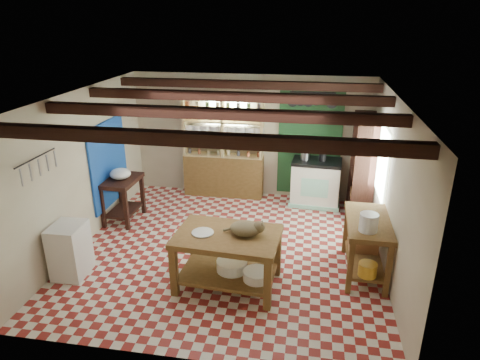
% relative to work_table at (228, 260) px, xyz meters
% --- Properties ---
extents(floor, '(5.00, 5.00, 0.02)m').
position_rel_work_table_xyz_m(floor, '(-0.18, 0.97, -0.43)').
color(floor, maroon).
rests_on(floor, ground).
extents(ceiling, '(5.00, 5.00, 0.02)m').
position_rel_work_table_xyz_m(ceiling, '(-0.18, 0.97, 2.18)').
color(ceiling, '#46464B').
rests_on(ceiling, wall_back).
extents(wall_back, '(5.00, 0.04, 2.60)m').
position_rel_work_table_xyz_m(wall_back, '(-0.18, 3.47, 0.88)').
color(wall_back, beige).
rests_on(wall_back, floor).
extents(wall_front, '(5.00, 0.04, 2.60)m').
position_rel_work_table_xyz_m(wall_front, '(-0.18, -1.53, 0.88)').
color(wall_front, beige).
rests_on(wall_front, floor).
extents(wall_left, '(0.04, 5.00, 2.60)m').
position_rel_work_table_xyz_m(wall_left, '(-2.68, 0.97, 0.88)').
color(wall_left, beige).
rests_on(wall_left, floor).
extents(wall_right, '(0.04, 5.00, 2.60)m').
position_rel_work_table_xyz_m(wall_right, '(2.32, 0.97, 0.88)').
color(wall_right, beige).
rests_on(wall_right, floor).
extents(ceiling_beams, '(5.00, 3.80, 0.15)m').
position_rel_work_table_xyz_m(ceiling_beams, '(-0.18, 0.97, 2.06)').
color(ceiling_beams, '#321811').
rests_on(ceiling_beams, ceiling).
extents(blue_wall_patch, '(0.04, 1.40, 1.60)m').
position_rel_work_table_xyz_m(blue_wall_patch, '(-2.65, 1.87, 0.68)').
color(blue_wall_patch, '#1648AB').
rests_on(blue_wall_patch, wall_left).
extents(green_wall_patch, '(1.30, 0.04, 2.30)m').
position_rel_work_table_xyz_m(green_wall_patch, '(1.07, 3.44, 0.83)').
color(green_wall_patch, '#1B4421').
rests_on(green_wall_patch, wall_back).
extents(window_back, '(0.90, 0.02, 0.80)m').
position_rel_work_table_xyz_m(window_back, '(-0.68, 3.45, 1.28)').
color(window_back, white).
rests_on(window_back, wall_back).
extents(window_right, '(0.02, 1.30, 1.20)m').
position_rel_work_table_xyz_m(window_right, '(2.30, 1.97, 0.98)').
color(window_right, white).
rests_on(window_right, wall_right).
extents(utensil_rail, '(0.06, 0.90, 0.28)m').
position_rel_work_table_xyz_m(utensil_rail, '(-2.62, -0.23, 1.36)').
color(utensil_rail, black).
rests_on(utensil_rail, wall_left).
extents(pot_rack, '(0.86, 0.12, 0.36)m').
position_rel_work_table_xyz_m(pot_rack, '(1.07, 3.02, 1.76)').
color(pot_rack, black).
rests_on(pot_rack, ceiling).
extents(shelving_unit, '(1.70, 0.34, 2.20)m').
position_rel_work_table_xyz_m(shelving_unit, '(-0.73, 3.28, 0.68)').
color(shelving_unit, tan).
rests_on(shelving_unit, floor).
extents(tall_rack, '(0.40, 0.86, 2.00)m').
position_rel_work_table_xyz_m(tall_rack, '(2.10, 2.77, 0.58)').
color(tall_rack, '#321811').
rests_on(tall_rack, floor).
extents(work_table, '(1.53, 1.08, 0.83)m').
position_rel_work_table_xyz_m(work_table, '(0.00, 0.00, 0.00)').
color(work_table, brown).
rests_on(work_table, floor).
extents(stove, '(1.03, 0.73, 0.96)m').
position_rel_work_table_xyz_m(stove, '(1.24, 3.12, 0.06)').
color(stove, '#EFE4CF').
rests_on(stove, floor).
extents(prep_table, '(0.61, 0.86, 0.85)m').
position_rel_work_table_xyz_m(prep_table, '(-2.38, 1.75, 0.01)').
color(prep_table, '#321811').
rests_on(prep_table, floor).
extents(white_cabinet, '(0.48, 0.57, 0.83)m').
position_rel_work_table_xyz_m(white_cabinet, '(-2.40, -0.13, -0.00)').
color(white_cabinet, white).
rests_on(white_cabinet, floor).
extents(right_counter, '(0.64, 1.26, 0.90)m').
position_rel_work_table_xyz_m(right_counter, '(2.00, 0.66, 0.03)').
color(right_counter, brown).
rests_on(right_counter, floor).
extents(cat, '(0.48, 0.38, 0.20)m').
position_rel_work_table_xyz_m(cat, '(0.25, 0.03, 0.52)').
color(cat, olive).
rests_on(cat, work_table).
extents(steel_tray, '(0.34, 0.34, 0.02)m').
position_rel_work_table_xyz_m(steel_tray, '(-0.35, -0.03, 0.43)').
color(steel_tray, '#9C9CA3').
rests_on(steel_tray, work_table).
extents(basin_large, '(0.48, 0.48, 0.16)m').
position_rel_work_table_xyz_m(basin_large, '(0.05, 0.05, -0.12)').
color(basin_large, white).
rests_on(basin_large, work_table).
extents(basin_small, '(0.41, 0.41, 0.14)m').
position_rel_work_table_xyz_m(basin_small, '(0.44, -0.13, -0.13)').
color(basin_small, white).
rests_on(basin_small, work_table).
extents(kettle_left, '(0.20, 0.20, 0.21)m').
position_rel_work_table_xyz_m(kettle_left, '(1.00, 3.14, 0.65)').
color(kettle_left, '#9C9CA3').
rests_on(kettle_left, stove).
extents(kettle_right, '(0.16, 0.16, 0.19)m').
position_rel_work_table_xyz_m(kettle_right, '(1.34, 3.12, 0.64)').
color(kettle_right, black).
rests_on(kettle_right, stove).
extents(enamel_bowl, '(0.40, 0.40, 0.20)m').
position_rel_work_table_xyz_m(enamel_bowl, '(-2.38, 1.75, 0.54)').
color(enamel_bowl, white).
rests_on(enamel_bowl, prep_table).
extents(white_bucket, '(0.26, 0.26, 0.26)m').
position_rel_work_table_xyz_m(white_bucket, '(1.95, 0.31, 0.61)').
color(white_bucket, white).
rests_on(white_bucket, right_counter).
extents(wicker_basket, '(0.45, 0.36, 0.31)m').
position_rel_work_table_xyz_m(wicker_basket, '(2.00, 0.96, -0.02)').
color(wicker_basket, '#91603A').
rests_on(wicker_basket, right_counter).
extents(yellow_tub, '(0.27, 0.27, 0.19)m').
position_rel_work_table_xyz_m(yellow_tub, '(2.00, 0.21, -0.08)').
color(yellow_tub, gold).
rests_on(yellow_tub, right_counter).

